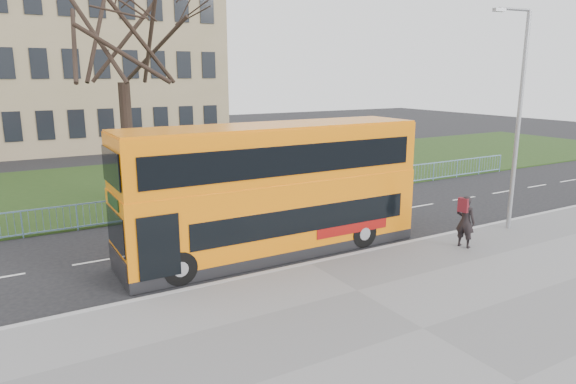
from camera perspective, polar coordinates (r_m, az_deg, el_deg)
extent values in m
plane|color=black|center=(18.45, -0.23, -6.75)|extent=(120.00, 120.00, 0.00)
cube|color=slate|center=(13.49, 14.75, -14.66)|extent=(80.00, 10.50, 0.12)
cube|color=#9A999C|center=(17.18, 2.38, -8.03)|extent=(80.00, 0.20, 0.14)
cube|color=#1D3613|center=(31.22, -13.46, 1.17)|extent=(80.00, 15.40, 0.08)
cube|color=#8D7C59|center=(50.19, -26.67, 12.49)|extent=(30.00, 15.00, 14.00)
cube|color=orange|center=(18.11, -1.68, -2.59)|extent=(10.74, 2.58, 1.99)
cube|color=orange|center=(17.83, -1.71, 1.03)|extent=(10.74, 2.58, 0.34)
cube|color=orange|center=(17.64, -1.73, 4.42)|extent=(10.68, 2.53, 1.79)
cube|color=black|center=(17.31, 2.14, -3.06)|extent=(8.28, 0.06, 0.87)
cube|color=black|center=(16.56, 0.36, 3.55)|extent=(9.87, 0.06, 0.97)
cylinder|color=black|center=(15.93, -11.97, -8.26)|extent=(1.06, 0.29, 1.06)
cylinder|color=black|center=(19.08, 8.30, -4.54)|extent=(1.06, 0.29, 1.06)
imported|color=black|center=(19.47, 19.10, -3.12)|extent=(0.63, 0.79, 1.90)
cylinder|color=gray|center=(22.02, 24.21, 6.89)|extent=(0.17, 0.17, 8.42)
cylinder|color=gray|center=(21.53, 23.89, 18.08)|extent=(1.47, 0.29, 0.11)
cube|color=gray|center=(21.00, 22.42, 18.21)|extent=(0.49, 0.25, 0.13)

